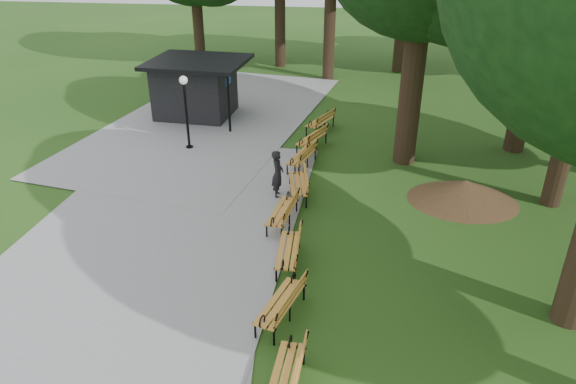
# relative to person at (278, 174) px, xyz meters

# --- Properties ---
(ground) EXTENTS (100.00, 100.00, 0.00)m
(ground) POSITION_rel_person_xyz_m (0.75, -6.93, -0.80)
(ground) COLOR #224C15
(ground) RESTS_ON ground
(path) EXTENTS (12.00, 38.00, 0.06)m
(path) POSITION_rel_person_xyz_m (-3.25, -3.93, -0.77)
(path) COLOR gray
(path) RESTS_ON ground
(person) EXTENTS (0.43, 0.61, 1.60)m
(person) POSITION_rel_person_xyz_m (0.00, 0.00, 0.00)
(person) COLOR black
(person) RESTS_ON ground
(kiosk) EXTENTS (4.42, 3.92, 2.61)m
(kiosk) POSITION_rel_person_xyz_m (-4.93, 7.48, 0.51)
(kiosk) COLOR black
(kiosk) RESTS_ON ground
(lamp_post) EXTENTS (0.32, 0.32, 2.90)m
(lamp_post) POSITION_rel_person_xyz_m (-4.08, 3.55, 1.31)
(lamp_post) COLOR black
(lamp_post) RESTS_ON ground
(dirt_mound) EXTENTS (2.92, 2.92, 0.74)m
(dirt_mound) POSITION_rel_person_xyz_m (5.91, 0.47, -0.43)
(dirt_mound) COLOR #47301C
(dirt_mound) RESTS_ON ground
(bench_2) EXTENTS (0.73, 1.93, 0.88)m
(bench_2) POSITION_rel_person_xyz_m (1.36, -7.98, -0.36)
(bench_2) COLOR orange
(bench_2) RESTS_ON ground
(bench_3) EXTENTS (1.15, 2.00, 0.88)m
(bench_3) POSITION_rel_person_xyz_m (0.97, -5.88, -0.36)
(bench_3) COLOR orange
(bench_3) RESTS_ON ground
(bench_4) EXTENTS (0.72, 1.92, 0.88)m
(bench_4) POSITION_rel_person_xyz_m (0.85, -3.77, -0.36)
(bench_4) COLOR orange
(bench_4) RESTS_ON ground
(bench_5) EXTENTS (0.89, 1.97, 0.88)m
(bench_5) POSITION_rel_person_xyz_m (0.41, -1.78, -0.36)
(bench_5) COLOR orange
(bench_5) RESTS_ON ground
(bench_6) EXTENTS (0.96, 1.98, 0.88)m
(bench_6) POSITION_rel_person_xyz_m (0.64, 0.11, -0.36)
(bench_6) COLOR orange
(bench_6) RESTS_ON ground
(bench_7) EXTENTS (1.12, 2.00, 0.88)m
(bench_7) POSITION_rel_person_xyz_m (0.52, 2.35, -0.36)
(bench_7) COLOR orange
(bench_7) RESTS_ON ground
(bench_8) EXTENTS (1.30, 2.00, 0.88)m
(bench_8) POSITION_rel_person_xyz_m (0.71, 4.16, -0.36)
(bench_8) COLOR orange
(bench_8) RESTS_ON ground
(bench_9) EXTENTS (1.33, 2.00, 0.88)m
(bench_9) POSITION_rel_person_xyz_m (0.88, 6.18, -0.36)
(bench_9) COLOR orange
(bench_9) RESTS_ON ground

